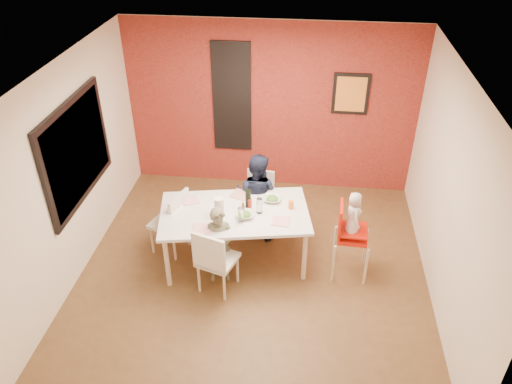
# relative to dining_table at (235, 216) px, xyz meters

# --- Properties ---
(ground) EXTENTS (4.50, 4.50, 0.00)m
(ground) POSITION_rel_dining_table_xyz_m (0.27, -0.21, -0.72)
(ground) COLOR brown
(ground) RESTS_ON ground
(ceiling) EXTENTS (4.50, 4.50, 0.02)m
(ceiling) POSITION_rel_dining_table_xyz_m (0.27, -0.21, 1.98)
(ceiling) COLOR white
(ceiling) RESTS_ON wall_back
(wall_back) EXTENTS (4.50, 0.02, 2.70)m
(wall_back) POSITION_rel_dining_table_xyz_m (0.27, 2.04, 0.63)
(wall_back) COLOR #F2E4C8
(wall_back) RESTS_ON ground
(wall_front) EXTENTS (4.50, 0.02, 2.70)m
(wall_front) POSITION_rel_dining_table_xyz_m (0.27, -2.46, 0.63)
(wall_front) COLOR #F2E4C8
(wall_front) RESTS_ON ground
(wall_left) EXTENTS (0.02, 4.50, 2.70)m
(wall_left) POSITION_rel_dining_table_xyz_m (-1.98, -0.21, 0.63)
(wall_left) COLOR #F2E4C8
(wall_left) RESTS_ON ground
(wall_right) EXTENTS (0.02, 4.50, 2.70)m
(wall_right) POSITION_rel_dining_table_xyz_m (2.52, -0.21, 0.63)
(wall_right) COLOR #F2E4C8
(wall_right) RESTS_ON ground
(brick_accent_wall) EXTENTS (4.50, 0.02, 2.70)m
(brick_accent_wall) POSITION_rel_dining_table_xyz_m (0.27, 2.02, 0.63)
(brick_accent_wall) COLOR maroon
(brick_accent_wall) RESTS_ON ground
(picture_window_frame) EXTENTS (0.05, 1.70, 1.30)m
(picture_window_frame) POSITION_rel_dining_table_xyz_m (-1.95, -0.01, 0.83)
(picture_window_frame) COLOR black
(picture_window_frame) RESTS_ON wall_left
(picture_window_pane) EXTENTS (0.02, 1.55, 1.15)m
(picture_window_pane) POSITION_rel_dining_table_xyz_m (-1.94, -0.01, 0.83)
(picture_window_pane) COLOR black
(picture_window_pane) RESTS_ON wall_left
(glassblock_strip) EXTENTS (0.55, 0.03, 1.70)m
(glassblock_strip) POSITION_rel_dining_table_xyz_m (-0.33, 2.01, 0.78)
(glassblock_strip) COLOR silver
(glassblock_strip) RESTS_ON wall_back
(glassblock_surround) EXTENTS (0.60, 0.03, 1.76)m
(glassblock_surround) POSITION_rel_dining_table_xyz_m (-0.33, 2.00, 0.78)
(glassblock_surround) COLOR black
(glassblock_surround) RESTS_ON wall_back
(art_print_frame) EXTENTS (0.54, 0.03, 0.64)m
(art_print_frame) POSITION_rel_dining_table_xyz_m (1.47, 2.00, 0.93)
(art_print_frame) COLOR black
(art_print_frame) RESTS_ON wall_back
(art_print_canvas) EXTENTS (0.44, 0.01, 0.54)m
(art_print_canvas) POSITION_rel_dining_table_xyz_m (1.47, 1.99, 0.93)
(art_print_canvas) COLOR gold
(art_print_canvas) RESTS_ON wall_back
(dining_table) EXTENTS (2.05, 1.38, 0.79)m
(dining_table) POSITION_rel_dining_table_xyz_m (0.00, 0.00, 0.00)
(dining_table) COLOR silver
(dining_table) RESTS_ON ground
(chair_near) EXTENTS (0.55, 0.55, 0.94)m
(chair_near) POSITION_rel_dining_table_xyz_m (-0.16, -0.63, -0.19)
(chair_near) COLOR white
(chair_near) RESTS_ON ground
(chair_far) EXTENTS (0.44, 0.44, 0.86)m
(chair_far) POSITION_rel_dining_table_xyz_m (0.23, 0.86, -0.24)
(chair_far) COLOR white
(chair_far) RESTS_ON ground
(chair_left) EXTENTS (0.55, 0.55, 0.95)m
(chair_left) POSITION_rel_dining_table_xyz_m (-0.85, 0.09, -0.19)
(chair_left) COLOR beige
(chair_left) RESTS_ON ground
(high_chair) EXTENTS (0.46, 0.46, 1.04)m
(high_chair) POSITION_rel_dining_table_xyz_m (1.46, -0.07, -0.09)
(high_chair) COLOR red
(high_chair) RESTS_ON ground
(child_near) EXTENTS (0.44, 0.33, 1.08)m
(child_near) POSITION_rel_dining_table_xyz_m (-0.13, -0.39, -0.18)
(child_near) COLOR brown
(child_near) RESTS_ON ground
(child_far) EXTENTS (0.74, 0.65, 1.29)m
(child_far) POSITION_rel_dining_table_xyz_m (0.22, 0.62, -0.07)
(child_far) COLOR black
(child_far) RESTS_ON ground
(toddler) EXTENTS (0.25, 0.33, 0.61)m
(toddler) POSITION_rel_dining_table_xyz_m (1.49, -0.07, 0.20)
(toddler) COLOR beige
(toddler) RESTS_ON high_chair
(plate_near_left) EXTENTS (0.27, 0.27, 0.01)m
(plate_near_left) POSITION_rel_dining_table_xyz_m (-0.34, -0.41, 0.08)
(plate_near_left) COLOR white
(plate_near_left) RESTS_ON dining_table
(plate_far_mid) EXTENTS (0.29, 0.29, 0.01)m
(plate_far_mid) POSITION_rel_dining_table_xyz_m (0.02, 0.40, 0.08)
(plate_far_mid) COLOR silver
(plate_far_mid) RESTS_ON dining_table
(plate_near_right) EXTENTS (0.23, 0.23, 0.01)m
(plate_near_right) POSITION_rel_dining_table_xyz_m (0.61, -0.14, 0.08)
(plate_near_right) COLOR white
(plate_near_right) RESTS_ON dining_table
(plate_far_left) EXTENTS (0.27, 0.27, 0.01)m
(plate_far_left) POSITION_rel_dining_table_xyz_m (-0.62, 0.18, 0.08)
(plate_far_left) COLOR white
(plate_far_left) RESTS_ON dining_table
(salad_bowl_a) EXTENTS (0.27, 0.27, 0.06)m
(salad_bowl_a) POSITION_rel_dining_table_xyz_m (0.15, -0.09, 0.10)
(salad_bowl_a) COLOR white
(salad_bowl_a) RESTS_ON dining_table
(salad_bowl_b) EXTENTS (0.23, 0.23, 0.06)m
(salad_bowl_b) POSITION_rel_dining_table_xyz_m (0.46, 0.30, 0.10)
(salad_bowl_b) COLOR silver
(salad_bowl_b) RESTS_ON dining_table
(wine_bottle) EXTENTS (0.07, 0.07, 0.28)m
(wine_bottle) POSITION_rel_dining_table_xyz_m (0.17, 0.10, 0.21)
(wine_bottle) COLOR black
(wine_bottle) RESTS_ON dining_table
(wine_glass_a) EXTENTS (0.07, 0.07, 0.21)m
(wine_glass_a) POSITION_rel_dining_table_xyz_m (0.11, -0.21, 0.17)
(wine_glass_a) COLOR white
(wine_glass_a) RESTS_ON dining_table
(wine_glass_b) EXTENTS (0.07, 0.07, 0.21)m
(wine_glass_b) POSITION_rel_dining_table_xyz_m (0.32, 0.02, 0.18)
(wine_glass_b) COLOR silver
(wine_glass_b) RESTS_ON dining_table
(paper_towel_roll) EXTENTS (0.12, 0.12, 0.26)m
(paper_towel_roll) POSITION_rel_dining_table_xyz_m (-0.17, -0.11, 0.20)
(paper_towel_roll) COLOR silver
(paper_towel_roll) RESTS_ON dining_table
(condiment_red) EXTENTS (0.04, 0.04, 0.15)m
(condiment_red) POSITION_rel_dining_table_xyz_m (0.18, 0.07, 0.15)
(condiment_red) COLOR red
(condiment_red) RESTS_ON dining_table
(condiment_green) EXTENTS (0.04, 0.04, 0.15)m
(condiment_green) POSITION_rel_dining_table_xyz_m (0.19, 0.10, 0.15)
(condiment_green) COLOR #2E7627
(condiment_green) RESTS_ON dining_table
(condiment_brown) EXTENTS (0.04, 0.04, 0.14)m
(condiment_brown) POSITION_rel_dining_table_xyz_m (0.11, 0.01, 0.14)
(condiment_brown) COLOR brown
(condiment_brown) RESTS_ON dining_table
(sippy_cup) EXTENTS (0.07, 0.07, 0.12)m
(sippy_cup) POSITION_rel_dining_table_xyz_m (0.71, 0.16, 0.13)
(sippy_cup) COLOR orange
(sippy_cup) RESTS_ON dining_table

